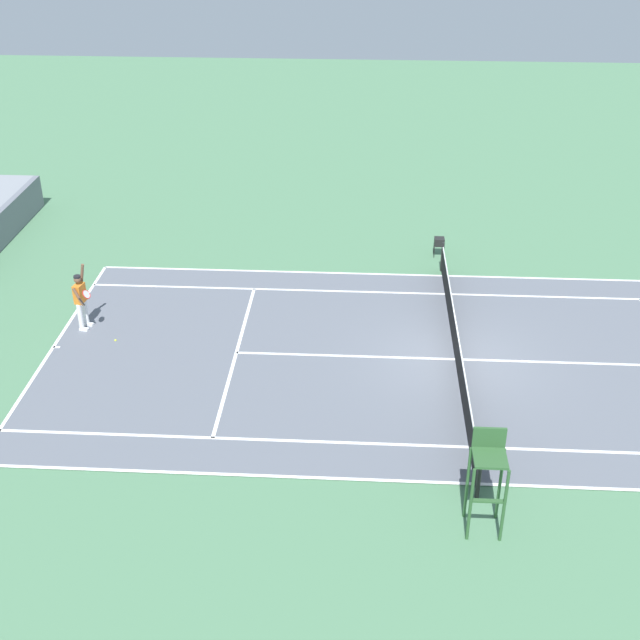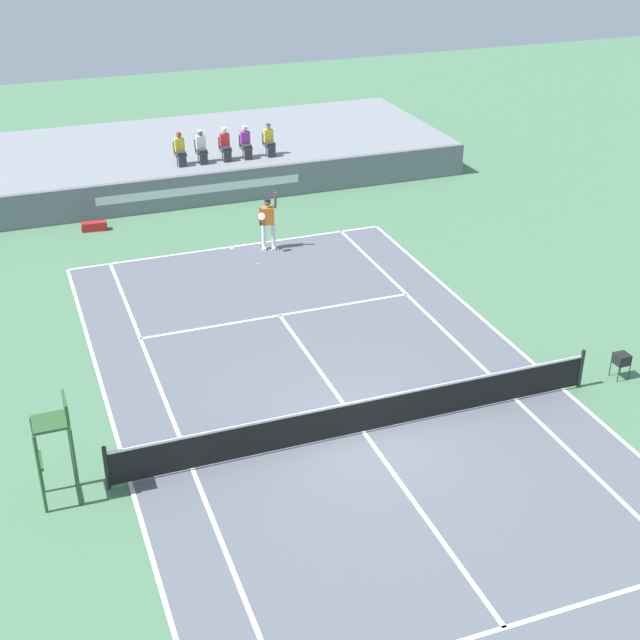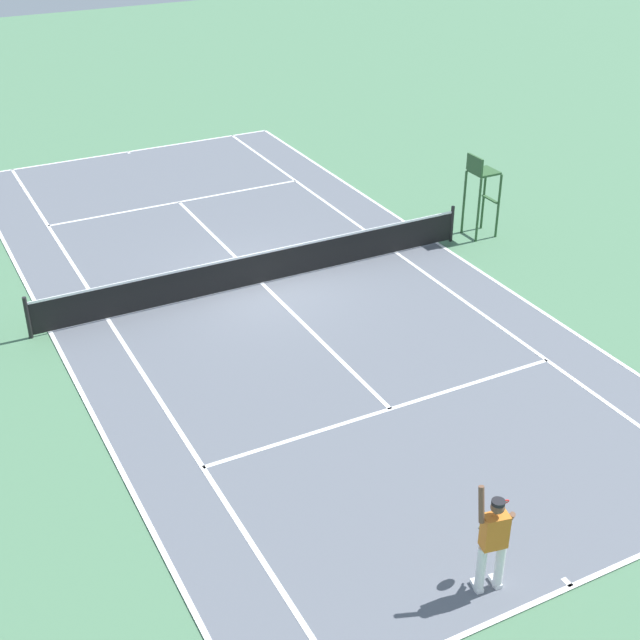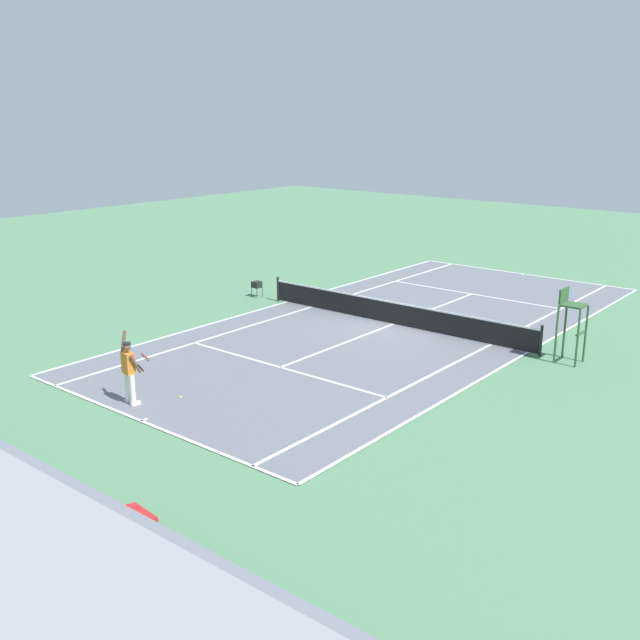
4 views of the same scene
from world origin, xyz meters
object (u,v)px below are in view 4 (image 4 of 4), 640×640
tennis_ball (180,397)px  equipment_bag (140,520)px  tennis_player (129,371)px  umpire_chair (571,316)px  ball_hopper (257,284)px

tennis_ball → equipment_bag: 6.82m
tennis_player → tennis_ball: (-0.72, -1.15, -0.96)m
tennis_player → umpire_chair: 13.87m
tennis_ball → ball_hopper: bearing=-56.4°
umpire_chair → tennis_player: bearing=54.5°
equipment_bag → ball_hopper: 18.90m
tennis_ball → umpire_chair: 12.60m
equipment_bag → ball_hopper: (11.36, -15.10, 0.41)m
tennis_player → tennis_ball: size_ratio=30.63×
umpire_chair → equipment_bag: size_ratio=2.62×
umpire_chair → ball_hopper: bearing=0.1°
tennis_ball → ball_hopper: (6.72, -10.12, 0.54)m
tennis_ball → ball_hopper: ball_hopper is taller
tennis_ball → umpire_chair: size_ratio=0.03×
equipment_bag → ball_hopper: size_ratio=1.33×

